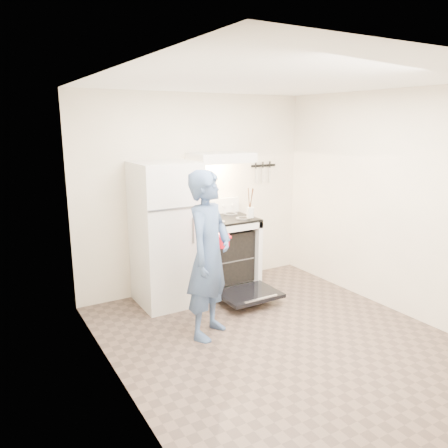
{
  "coord_description": "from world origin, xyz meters",
  "views": [
    {
      "loc": [
        -2.52,
        -3.2,
        2.14
      ],
      "look_at": [
        -0.05,
        1.0,
        1.0
      ],
      "focal_mm": 35.0,
      "sensor_mm": 36.0,
      "label": 1
    }
  ],
  "objects_px": {
    "refrigerator": "(166,234)",
    "tea_kettle": "(197,207)",
    "stove_body": "(224,255)",
    "dutch_oven": "(218,240)",
    "person": "(209,255)"
  },
  "relations": [
    {
      "from": "tea_kettle",
      "to": "person",
      "type": "distance_m",
      "value": 1.36
    },
    {
      "from": "refrigerator",
      "to": "person",
      "type": "bearing_deg",
      "value": -88.09
    },
    {
      "from": "person",
      "to": "refrigerator",
      "type": "bearing_deg",
      "value": 56.75
    },
    {
      "from": "stove_body",
      "to": "dutch_oven",
      "type": "xyz_separation_m",
      "value": [
        -0.5,
        -0.71,
        0.43
      ]
    },
    {
      "from": "refrigerator",
      "to": "dutch_oven",
      "type": "bearing_deg",
      "value": -65.57
    },
    {
      "from": "refrigerator",
      "to": "tea_kettle",
      "type": "relative_size",
      "value": 6.72
    },
    {
      "from": "refrigerator",
      "to": "person",
      "type": "relative_size",
      "value": 1.0
    },
    {
      "from": "stove_body",
      "to": "person",
      "type": "relative_size",
      "value": 0.54
    },
    {
      "from": "refrigerator",
      "to": "tea_kettle",
      "type": "xyz_separation_m",
      "value": [
        0.54,
        0.24,
        0.23
      ]
    },
    {
      "from": "refrigerator",
      "to": "tea_kettle",
      "type": "distance_m",
      "value": 0.64
    },
    {
      "from": "person",
      "to": "dutch_oven",
      "type": "relative_size",
      "value": 5.21
    },
    {
      "from": "dutch_oven",
      "to": "person",
      "type": "bearing_deg",
      "value": -131.83
    },
    {
      "from": "stove_body",
      "to": "dutch_oven",
      "type": "distance_m",
      "value": 0.97
    },
    {
      "from": "person",
      "to": "dutch_oven",
      "type": "height_order",
      "value": "person"
    },
    {
      "from": "stove_body",
      "to": "tea_kettle",
      "type": "xyz_separation_m",
      "value": [
        -0.27,
        0.22,
        0.62
      ]
    }
  ]
}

